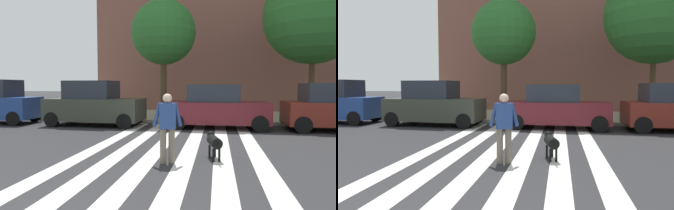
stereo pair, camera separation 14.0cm
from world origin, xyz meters
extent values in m
plane|color=#2B2B2D|center=(0.00, 5.88, 0.00)|extent=(160.00, 160.00, 0.00)
cube|color=#A19F84|center=(0.00, 14.76, 0.07)|extent=(80.00, 6.00, 0.15)
cube|color=silver|center=(-0.78, 5.88, 0.00)|extent=(0.45, 11.16, 0.01)
cube|color=silver|center=(0.12, 5.88, 0.00)|extent=(0.45, 11.16, 0.01)
cube|color=silver|center=(1.02, 5.88, 0.00)|extent=(0.45, 11.16, 0.01)
cube|color=silver|center=(1.92, 5.88, 0.00)|extent=(0.45, 11.16, 0.01)
cube|color=silver|center=(2.82, 5.88, 0.00)|extent=(0.45, 11.16, 0.01)
cube|color=silver|center=(3.72, 5.88, 0.00)|extent=(0.45, 11.16, 0.01)
cylinder|color=black|center=(-6.45, 11.37, 0.33)|extent=(0.67, 0.25, 0.66)
cylinder|color=black|center=(-6.38, 9.71, 0.33)|extent=(0.67, 0.25, 0.66)
cube|color=#34392F|center=(-2.80, 10.48, 0.74)|extent=(4.37, 1.99, 0.99)
cube|color=#232833|center=(-2.97, 10.49, 1.64)|extent=(2.17, 1.70, 0.81)
cylinder|color=black|center=(-1.10, 11.27, 0.33)|extent=(0.67, 0.24, 0.66)
cylinder|color=black|center=(-1.15, 9.58, 0.33)|extent=(0.67, 0.24, 0.66)
cylinder|color=black|center=(-4.45, 11.38, 0.33)|extent=(0.67, 0.24, 0.66)
cylinder|color=black|center=(-4.50, 9.69, 0.33)|extent=(0.67, 0.24, 0.66)
cube|color=maroon|center=(2.69, 10.48, 0.69)|extent=(4.26, 1.86, 0.89)
cube|color=#232833|center=(2.52, 10.48, 1.50)|extent=(2.14, 1.62, 0.73)
cylinder|color=black|center=(4.34, 11.30, 0.33)|extent=(0.66, 0.23, 0.66)
cylinder|color=black|center=(4.32, 9.63, 0.33)|extent=(0.66, 0.23, 0.66)
cylinder|color=black|center=(1.05, 11.33, 0.33)|extent=(0.66, 0.23, 0.66)
cylinder|color=black|center=(1.04, 9.66, 0.33)|extent=(0.66, 0.23, 0.66)
cylinder|color=black|center=(5.87, 11.32, 0.33)|extent=(0.66, 0.23, 0.66)
cylinder|color=black|center=(5.89, 9.59, 0.33)|extent=(0.66, 0.23, 0.66)
cylinder|color=#4C3823|center=(-0.13, 13.15, 1.91)|extent=(0.33, 0.33, 3.52)
sphere|color=#286628|center=(-0.13, 13.15, 4.60)|extent=(3.38, 3.38, 3.38)
cylinder|color=#4C3823|center=(7.26, 13.37, 2.05)|extent=(0.26, 0.26, 3.80)
sphere|color=#286628|center=(7.26, 13.37, 5.27)|extent=(4.80, 4.80, 4.80)
cylinder|color=#6B6051|center=(1.43, 4.47, 0.41)|extent=(0.18, 0.18, 0.82)
cylinder|color=#6B6051|center=(1.63, 4.52, 0.41)|extent=(0.18, 0.18, 0.82)
cube|color=navy|center=(1.53, 4.49, 1.12)|extent=(0.42, 0.32, 0.60)
cylinder|color=navy|center=(1.29, 4.44, 1.15)|extent=(0.24, 0.14, 0.57)
cylinder|color=navy|center=(1.76, 4.55, 1.15)|extent=(0.24, 0.14, 0.57)
sphere|color=beige|center=(1.53, 4.49, 1.53)|extent=(0.26, 0.26, 0.22)
cylinder|color=black|center=(2.61, 5.02, 0.45)|extent=(0.41, 0.71, 0.26)
sphere|color=black|center=(2.52, 5.42, 0.55)|extent=(0.24, 0.24, 0.20)
cylinder|color=black|center=(2.71, 4.60, 0.50)|extent=(0.09, 0.24, 0.16)
cylinder|color=black|center=(2.49, 5.23, 0.16)|extent=(0.07, 0.07, 0.32)
cylinder|color=black|center=(2.63, 5.27, 0.16)|extent=(0.07, 0.07, 0.32)
cylinder|color=black|center=(2.60, 4.78, 0.16)|extent=(0.07, 0.07, 0.32)
cylinder|color=black|center=(2.74, 4.81, 0.16)|extent=(0.07, 0.07, 0.32)
camera|label=1|loc=(2.67, -2.31, 1.83)|focal=31.81mm
camera|label=2|loc=(2.81, -2.28, 1.83)|focal=31.81mm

